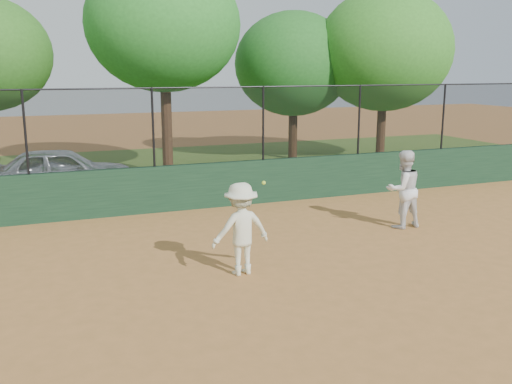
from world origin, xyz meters
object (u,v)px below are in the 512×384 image
object	(u,v)px
parked_car	(62,171)
tree_2	(163,25)
player_main	(241,229)
tree_3	(294,64)
player_second	(403,189)
tree_4	(385,51)

from	to	relation	value
parked_car	tree_2	size ratio (longest dim) A/B	0.56
player_main	tree_3	world-z (taller)	tree_3
player_second	tree_2	xyz separation A→B (m)	(-3.61, 8.58, 4.17)
parked_car	player_second	bearing A→B (deg)	-129.96
parked_car	tree_3	xyz separation A→B (m)	(9.23, 3.63, 3.12)
tree_2	tree_4	distance (m)	8.80
player_second	player_main	xyz separation A→B (m)	(-4.57, -1.54, -0.07)
player_main	tree_4	xyz separation A→B (m)	(9.73, 10.27, 3.50)
parked_car	tree_2	world-z (taller)	tree_2
player_second	tree_2	distance (m)	10.19
player_second	tree_2	bearing A→B (deg)	-69.01
tree_2	tree_4	bearing A→B (deg)	0.99
parked_car	tree_4	size ratio (longest dim) A/B	0.61
tree_3	tree_4	xyz separation A→B (m)	(3.15, -1.64, 0.52)
parked_car	player_main	size ratio (longest dim) A/B	2.34
tree_2	tree_4	world-z (taller)	tree_2
parked_car	player_second	distance (m)	9.87
tree_2	tree_3	distance (m)	6.04
parked_car	tree_4	distance (m)	13.05
player_main	tree_4	bearing A→B (deg)	46.54
parked_car	player_main	bearing A→B (deg)	-159.20
parked_car	tree_3	distance (m)	10.39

